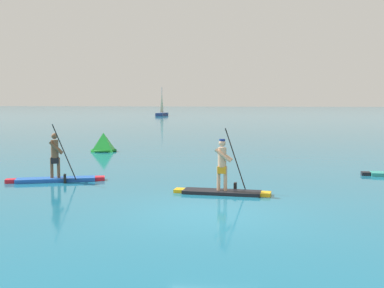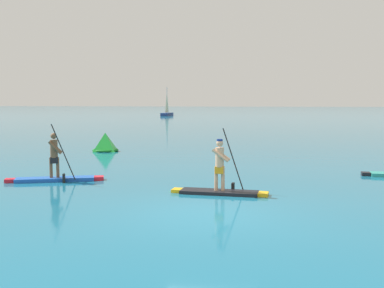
% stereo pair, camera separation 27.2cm
% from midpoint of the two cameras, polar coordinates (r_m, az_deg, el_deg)
% --- Properties ---
extents(ground, '(440.00, 440.00, 0.00)m').
position_cam_midpoint_polar(ground, '(12.35, 2.32, -8.17)').
color(ground, '#196B8C').
extents(paddleboarder_near_left, '(3.32, 1.54, 2.06)m').
position_cam_midpoint_polar(paddleboarder_near_left, '(17.74, -15.38, -3.21)').
color(paddleboarder_near_left, blue).
rests_on(paddleboarder_near_left, ground).
extents(paddleboarder_mid_center, '(2.99, 0.95, 2.03)m').
position_cam_midpoint_polar(paddleboarder_mid_center, '(14.82, 3.86, -4.52)').
color(paddleboarder_mid_center, black).
rests_on(paddleboarder_mid_center, ground).
extents(race_marker_buoy, '(1.70, 1.70, 1.05)m').
position_cam_midpoint_polar(race_marker_buoy, '(27.60, -9.90, 0.11)').
color(race_marker_buoy, green).
rests_on(race_marker_buoy, ground).
extents(sailboat_left_horizon, '(1.52, 4.60, 5.36)m').
position_cam_midpoint_polar(sailboat_left_horizon, '(91.01, -2.88, 3.78)').
color(sailboat_left_horizon, navy).
rests_on(sailboat_left_horizon, ground).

